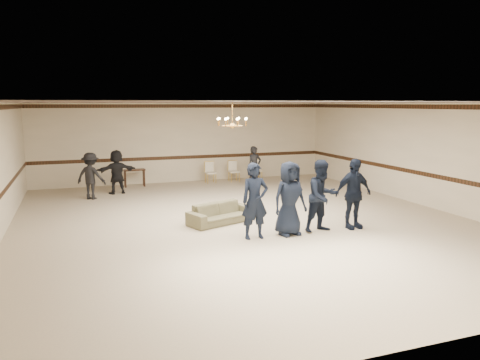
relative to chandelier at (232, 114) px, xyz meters
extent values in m
cube|color=tan|center=(0.00, -1.00, -2.88)|extent=(12.00, 14.00, 0.01)
cube|color=#31221B|center=(0.00, -1.00, 0.33)|extent=(12.00, 14.00, 0.01)
cube|color=beige|center=(0.00, 6.00, -1.27)|extent=(12.00, 0.01, 3.20)
cube|color=beige|center=(0.00, -8.00, -1.27)|extent=(12.00, 0.01, 3.20)
cube|color=beige|center=(6.00, -1.00, -1.27)|extent=(0.01, 14.00, 3.20)
cube|color=#381E10|center=(0.00, 5.99, -1.88)|extent=(12.00, 0.02, 0.14)
cube|color=#381E10|center=(0.00, 5.99, 0.21)|extent=(12.00, 0.02, 0.14)
imported|color=black|center=(-0.33, -2.60, -1.97)|extent=(0.66, 0.44, 1.81)
imported|color=black|center=(0.57, -2.60, -1.97)|extent=(0.96, 0.69, 1.81)
imported|color=black|center=(1.47, -2.60, -1.97)|extent=(0.98, 0.82, 1.81)
imported|color=black|center=(2.37, -2.60, -1.97)|extent=(1.08, 0.50, 1.81)
imported|color=brown|center=(-0.66, -0.97, -2.61)|extent=(1.98, 1.32, 0.54)
imported|color=black|center=(-3.80, 3.52, -2.09)|extent=(1.17, 1.03, 1.57)
imported|color=black|center=(-2.90, 4.22, -2.09)|extent=(1.52, 0.74, 1.57)
imported|color=black|center=(2.20, 3.82, -2.09)|extent=(0.64, 0.48, 1.57)
cube|color=#351D11|center=(-2.15, 5.45, -2.54)|extent=(0.83, 0.40, 0.67)
camera|label=1|loc=(-4.26, -12.51, 0.29)|focal=34.60mm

